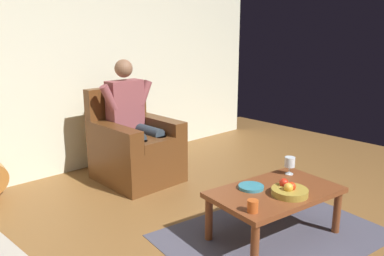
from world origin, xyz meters
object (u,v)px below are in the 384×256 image
(decorative_dish, at_px, (251,187))
(candle_jar, at_px, (253,206))
(coffee_table, at_px, (275,196))
(fruit_bowl, at_px, (289,191))
(armchair, at_px, (135,149))
(person_seated, at_px, (132,117))
(wine_glass_near, at_px, (290,163))

(decorative_dish, xyz_separation_m, candle_jar, (0.32, 0.27, 0.03))
(coffee_table, xyz_separation_m, decorative_dish, (0.12, -0.15, 0.07))
(fruit_bowl, distance_m, candle_jar, 0.43)
(coffee_table, relative_size, decorative_dish, 5.41)
(fruit_bowl, bearing_deg, coffee_table, -91.09)
(armchair, bearing_deg, coffee_table, 91.97)
(armchair, height_order, decorative_dish, armchair)
(decorative_dish, bearing_deg, coffee_table, 127.81)
(person_seated, bearing_deg, wine_glass_near, 104.50)
(person_seated, xyz_separation_m, coffee_table, (-0.09, 1.81, -0.36))
(person_seated, bearing_deg, fruit_bowl, 91.70)
(armchair, height_order, wine_glass_near, armchair)
(decorative_dish, bearing_deg, wine_glass_near, 177.34)
(armchair, height_order, person_seated, person_seated)
(armchair, distance_m, person_seated, 0.35)
(coffee_table, height_order, wine_glass_near, wine_glass_near)
(coffee_table, xyz_separation_m, wine_glass_near, (-0.37, -0.13, 0.16))
(armchair, bearing_deg, candle_jar, 78.96)
(decorative_dish, relative_size, candle_jar, 2.32)
(person_seated, height_order, coffee_table, person_seated)
(fruit_bowl, xyz_separation_m, decorative_dish, (0.11, -0.27, -0.02))
(wine_glass_near, bearing_deg, coffee_table, 18.63)
(candle_jar, bearing_deg, person_seated, -100.14)
(person_seated, xyz_separation_m, candle_jar, (0.34, 1.93, -0.26))
(person_seated, bearing_deg, candle_jar, 79.08)
(armchair, height_order, coffee_table, armchair)
(coffee_table, bearing_deg, decorative_dish, -52.19)
(person_seated, xyz_separation_m, fruit_bowl, (-0.08, 1.93, -0.27))
(fruit_bowl, bearing_deg, wine_glass_near, -146.21)
(fruit_bowl, bearing_deg, decorative_dish, -67.62)
(wine_glass_near, xyz_separation_m, fruit_bowl, (0.38, 0.25, -0.07))
(wine_glass_near, bearing_deg, person_seated, -74.72)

